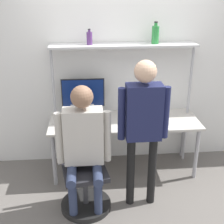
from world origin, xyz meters
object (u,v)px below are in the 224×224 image
monitor (83,95)px  person_seated (84,140)px  cell_phone (103,123)px  bottle_green (155,34)px  laptop (83,119)px  office_chair (85,183)px  person_standing (144,118)px  bottle_purple (89,38)px

monitor → person_seated: (-0.00, -0.96, -0.15)m
person_seated → cell_phone: bearing=70.4°
person_seated → bottle_green: size_ratio=5.45×
laptop → bottle_green: bottle_green is taller
office_chair → cell_phone: bearing=68.7°
person_standing → bottle_green: bearing=72.6°
monitor → bottle_purple: (0.10, -0.02, 0.73)m
cell_phone → bottle_green: bearing=20.2°
bottle_green → office_chair: bearing=-135.7°
bottle_purple → office_chair: bearing=-97.1°
laptop → bottle_purple: bottle_purple is taller
office_chair → bottle_green: bearing=44.3°
person_seated → bottle_purple: (0.10, 0.93, 0.88)m
office_chair → person_seated: (0.01, -0.05, 0.56)m
cell_phone → office_chair: bearing=-111.3°
laptop → person_seated: bearing=-89.2°
person_seated → bottle_green: bearing=45.9°
cell_phone → bottle_green: 1.26m
cell_phone → person_seated: person_seated is taller
laptop → bottle_green: (0.91, 0.24, 0.98)m
laptop → person_standing: (0.63, -0.65, 0.28)m
office_chair → bottle_green: (0.91, 0.89, 1.47)m
monitor → bottle_green: 1.18m
person_seated → person_standing: person_standing is taller
office_chair → person_standing: 0.99m
person_standing → bottle_green: 1.17m
office_chair → person_standing: size_ratio=0.57×
office_chair → bottle_purple: size_ratio=5.06×
laptop → person_seated: 0.69m
person_seated → person_standing: bearing=3.8°
laptop → cell_phone: laptop is taller
cell_phone → monitor: bearing=132.5°
laptop → cell_phone: 0.26m
office_chair → bottle_purple: (0.11, 0.89, 1.44)m
laptop → cell_phone: bearing=0.5°
cell_phone → bottle_purple: bottle_purple is taller
person_seated → bottle_green: (0.90, 0.93, 0.92)m
person_seated → bottle_purple: size_ratio=7.66×
bottle_green → monitor: bearing=178.6°
cell_phone → bottle_purple: (-0.14, 0.24, 1.01)m
bottle_purple → person_seated: bearing=-96.4°
bottle_green → person_seated: bearing=-134.1°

